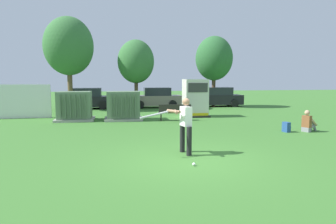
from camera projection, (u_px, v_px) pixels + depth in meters
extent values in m
plane|color=#3D752D|center=(188.00, 160.00, 8.52)|extent=(96.00, 96.00, 0.00)
cube|color=white|center=(8.00, 102.00, 17.25)|extent=(4.80, 0.12, 2.00)
cube|color=#9E9B93|center=(75.00, 119.00, 16.59)|extent=(2.10, 1.70, 0.12)
cube|color=#607A5B|center=(75.00, 105.00, 16.50)|extent=(1.80, 1.40, 1.50)
cube|color=#52684E|center=(60.00, 106.00, 15.64)|extent=(0.06, 0.12, 1.27)
cube|color=#52684E|center=(65.00, 106.00, 15.69)|extent=(0.06, 0.12, 1.27)
cube|color=#52684E|center=(70.00, 106.00, 15.73)|extent=(0.06, 0.12, 1.27)
cube|color=#52684E|center=(75.00, 106.00, 15.78)|extent=(0.06, 0.12, 1.27)
cube|color=#52684E|center=(80.00, 106.00, 15.82)|extent=(0.06, 0.12, 1.27)
cube|color=#52684E|center=(85.00, 106.00, 15.86)|extent=(0.06, 0.12, 1.27)
cube|color=#9E9B93|center=(123.00, 119.00, 16.82)|extent=(2.10, 1.70, 0.12)
cube|color=#607A5B|center=(123.00, 105.00, 16.73)|extent=(1.80, 1.40, 1.50)
cube|color=#52684E|center=(112.00, 106.00, 15.88)|extent=(0.06, 0.12, 1.27)
cube|color=#52684E|center=(116.00, 106.00, 15.92)|extent=(0.06, 0.12, 1.27)
cube|color=#52684E|center=(121.00, 106.00, 15.97)|extent=(0.06, 0.12, 1.27)
cube|color=#52684E|center=(126.00, 106.00, 16.01)|extent=(0.06, 0.12, 1.27)
cube|color=#52684E|center=(131.00, 106.00, 16.05)|extent=(0.06, 0.12, 1.27)
cube|color=#52684E|center=(135.00, 106.00, 16.10)|extent=(0.06, 0.12, 1.27)
cube|color=#262626|center=(195.00, 116.00, 18.30)|extent=(1.60, 1.40, 0.10)
cube|color=silver|center=(195.00, 97.00, 18.17)|extent=(1.40, 1.20, 2.20)
cube|color=#383838|center=(198.00, 88.00, 17.49)|extent=(1.19, 0.04, 0.55)
cube|color=yellow|center=(198.00, 114.00, 17.67)|extent=(1.33, 0.04, 0.16)
cube|color=#2D2823|center=(175.00, 112.00, 16.51)|extent=(1.83, 0.54, 0.05)
cube|color=#2D2823|center=(175.00, 108.00, 16.30)|extent=(1.80, 0.19, 0.44)
cylinder|color=#2D2823|center=(161.00, 117.00, 16.60)|extent=(0.06, 0.06, 0.42)
cylinder|color=#2D2823|center=(188.00, 116.00, 16.75)|extent=(0.06, 0.06, 0.42)
cylinder|color=#2D2823|center=(161.00, 117.00, 16.33)|extent=(0.06, 0.06, 0.42)
cylinder|color=#2D2823|center=(188.00, 117.00, 16.47)|extent=(0.06, 0.06, 0.42)
cylinder|color=black|center=(189.00, 141.00, 8.95)|extent=(0.16, 0.16, 0.88)
cylinder|color=black|center=(182.00, 138.00, 9.39)|extent=(0.16, 0.16, 0.88)
cube|color=white|center=(186.00, 116.00, 9.08)|extent=(0.32, 0.44, 0.60)
sphere|color=#9E7051|center=(186.00, 102.00, 9.03)|extent=(0.23, 0.23, 0.23)
cylinder|color=#9E7051|center=(176.00, 112.00, 8.84)|extent=(0.16, 0.55, 0.09)
cylinder|color=#9E7051|center=(174.00, 111.00, 9.00)|extent=(0.36, 0.51, 0.09)
cylinder|color=#B2B2B7|center=(154.00, 115.00, 8.67)|extent=(0.84, 0.25, 0.21)
sphere|color=#B2B2B7|center=(167.00, 112.00, 8.83)|extent=(0.08, 0.08, 0.08)
sphere|color=white|center=(194.00, 164.00, 7.91)|extent=(0.09, 0.09, 0.09)
cube|color=gray|center=(306.00, 129.00, 13.01)|extent=(0.36, 0.41, 0.20)
cube|color=brown|center=(307.00, 121.00, 12.97)|extent=(0.35, 0.42, 0.52)
sphere|color=tan|center=(307.00, 113.00, 12.93)|extent=(0.22, 0.22, 0.22)
cylinder|color=gray|center=(307.00, 126.00, 13.21)|extent=(0.46, 0.30, 0.13)
cylinder|color=gray|center=(310.00, 125.00, 13.33)|extent=(0.32, 0.23, 0.46)
cylinder|color=gray|center=(311.00, 127.00, 13.04)|extent=(0.46, 0.30, 0.13)
cylinder|color=gray|center=(314.00, 126.00, 13.17)|extent=(0.32, 0.23, 0.46)
cylinder|color=tan|center=(305.00, 121.00, 13.29)|extent=(0.41, 0.24, 0.32)
cylinder|color=tan|center=(314.00, 123.00, 12.91)|extent=(0.41, 0.24, 0.32)
cube|color=#264C8C|center=(286.00, 127.00, 12.93)|extent=(0.26, 0.35, 0.44)
cube|color=navy|center=(288.00, 128.00, 12.98)|extent=(0.10, 0.23, 0.22)
cylinder|color=brown|center=(70.00, 91.00, 21.91)|extent=(0.36, 0.36, 2.90)
ellipsoid|color=#387038|center=(69.00, 46.00, 21.55)|extent=(3.57, 3.57, 4.25)
cylinder|color=#4C3828|center=(136.00, 95.00, 22.62)|extent=(0.28, 0.28, 2.24)
ellipsoid|color=#387038|center=(136.00, 61.00, 22.34)|extent=(2.76, 2.76, 3.28)
cylinder|color=#4C3828|center=(213.00, 92.00, 24.46)|extent=(0.30, 0.30, 2.46)
ellipsoid|color=#2D6633|center=(214.00, 58.00, 24.15)|extent=(3.03, 3.03, 3.60)
cube|color=black|center=(86.00, 101.00, 23.01)|extent=(4.20, 1.71, 0.80)
cube|color=#262B33|center=(88.00, 92.00, 22.96)|extent=(2.10, 1.56, 0.64)
cylinder|color=black|center=(67.00, 106.00, 21.98)|extent=(0.64, 0.22, 0.64)
cylinder|color=black|center=(70.00, 104.00, 23.64)|extent=(0.64, 0.22, 0.64)
cylinder|color=black|center=(103.00, 105.00, 22.44)|extent=(0.64, 0.22, 0.64)
cylinder|color=black|center=(104.00, 103.00, 24.10)|extent=(0.64, 0.22, 0.64)
cube|color=gray|center=(155.00, 100.00, 24.05)|extent=(4.23, 1.78, 0.80)
cube|color=#262B33|center=(157.00, 91.00, 23.99)|extent=(2.13, 1.60, 0.64)
cylinder|color=black|center=(140.00, 105.00, 23.04)|extent=(0.64, 0.23, 0.64)
cylinder|color=black|center=(139.00, 103.00, 24.71)|extent=(0.64, 0.23, 0.64)
cylinder|color=black|center=(173.00, 104.00, 23.44)|extent=(0.64, 0.23, 0.64)
cylinder|color=black|center=(169.00, 102.00, 25.11)|extent=(0.64, 0.23, 0.64)
cube|color=black|center=(216.00, 100.00, 24.94)|extent=(4.26, 1.85, 0.80)
cube|color=#262B33|center=(218.00, 91.00, 24.88)|extent=(2.15, 1.63, 0.64)
cylinder|color=black|center=(204.00, 104.00, 23.95)|extent=(0.65, 0.24, 0.64)
cylinder|color=black|center=(199.00, 102.00, 25.62)|extent=(0.65, 0.24, 0.64)
cylinder|color=black|center=(235.00, 103.00, 24.31)|extent=(0.65, 0.24, 0.64)
cylinder|color=black|center=(228.00, 102.00, 25.98)|extent=(0.65, 0.24, 0.64)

